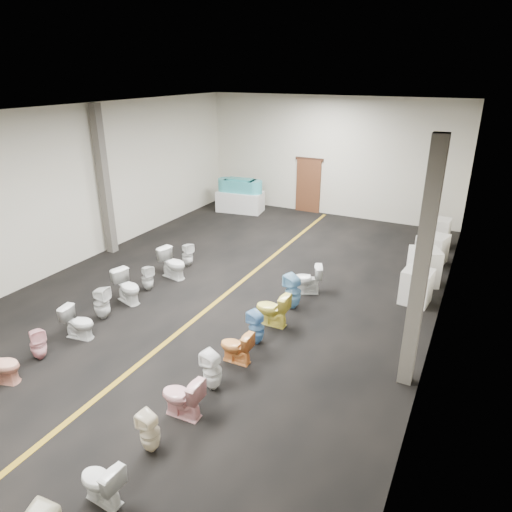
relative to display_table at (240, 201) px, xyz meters
The scene contains 33 objects.
floor 7.47m from the display_table, 64.22° to the right, with size 16.00×16.00×0.00m, color black.
ceiling 8.51m from the display_table, 64.22° to the right, with size 16.00×16.00×0.00m, color black.
wall_back 3.95m from the display_table, 21.50° to the left, with size 10.00×10.00×0.00m, color beige.
wall_left 7.19m from the display_table, 104.63° to the right, with size 16.00×16.00×0.00m, color beige.
wall_right 10.80m from the display_table, 39.18° to the right, with size 16.00×16.00×0.00m, color beige.
aisle_stripe 7.47m from the display_table, 64.22° to the right, with size 0.12×15.60×0.01m, color #8F6A14.
back_door 2.81m from the display_table, 26.49° to the left, with size 1.00×0.10×2.10m, color #562D19.
door_frame 3.23m from the display_table, 26.68° to the left, with size 1.15×0.08×0.10m, color #331C11.
column_left 6.20m from the display_table, 104.73° to the right, with size 0.25×0.25×4.50m, color #59544C.
column_right 11.62m from the display_table, 45.80° to the right, with size 0.25×0.25×4.50m, color #59544C.
display_table is the anchor object (origin of this frame).
bathtub 0.67m from the display_table, 116.57° to the left, with size 1.85×0.79×0.55m.
appliance_crate_a 9.11m from the display_table, 32.92° to the right, with size 0.67×0.67×0.86m, color white.
appliance_crate_b 8.51m from the display_table, 26.09° to the right, with size 0.72×0.72×0.98m, color silver.
appliance_crate_c 7.94m from the display_table, 15.55° to the right, with size 0.77×0.77×0.87m, color silver.
appliance_crate_d 7.67m from the display_table, ahead, with size 0.65×0.65×0.94m, color silver.
toilet_left_2 11.69m from the display_table, 83.31° to the right, with size 0.41×0.71×0.73m, color #E09980.
toilet_left_3 10.89m from the display_table, 82.85° to the right, with size 0.31×0.31×0.68m, color #F5AFB7.
toilet_left_4 9.97m from the display_table, 81.56° to the right, with size 0.40×0.70×0.72m, color silver.
toilet_left_5 9.13m from the display_table, 81.70° to the right, with size 0.36×0.36×0.79m, color silver.
toilet_left_6 8.23m from the display_table, 81.00° to the right, with size 0.45×0.79×0.81m, color white.
toilet_left_7 7.50m from the display_table, 80.07° to the right, with size 0.31×0.31×0.68m, color silver.
toilet_left_8 6.60m from the display_table, 77.58° to the right, with size 0.46×0.82×0.83m, color white.
toilet_left_9 5.77m from the display_table, 76.79° to the right, with size 0.32×0.32×0.71m, color white.
toilet_right_1 13.58m from the display_table, 69.05° to the right, with size 0.37×0.65×0.67m, color white.
toilet_right_2 12.66m from the display_table, 67.42° to the right, with size 0.31×0.31×0.68m, color #F0E1C3.
toilet_right_3 11.89m from the display_table, 65.91° to the right, with size 0.42×0.73×0.75m, color #EBA8AA.
toilet_right_4 11.17m from the display_table, 63.84° to the right, with size 0.34×0.35×0.76m, color white.
toilet_right_5 10.35m from the display_table, 61.72° to the right, with size 0.38×0.67×0.68m, color #E68F44.
toilet_right_6 9.71m from the display_table, 59.27° to the right, with size 0.33×0.34×0.73m, color #5E96CB.
toilet_right_7 8.99m from the display_table, 56.69° to the right, with size 0.44×0.77×0.79m, color #F1DF55.
toilet_right_8 8.29m from the display_table, 52.49° to the right, with size 0.39×0.40×0.86m, color #71AAD2.
toilet_right_9 7.60m from the display_table, 48.29° to the right, with size 0.43×0.76×0.77m, color white.
Camera 1 is at (5.43, -8.98, 5.38)m, focal length 32.00 mm.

